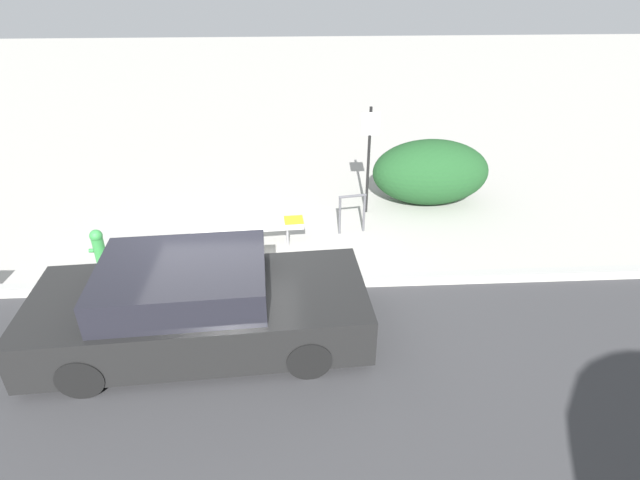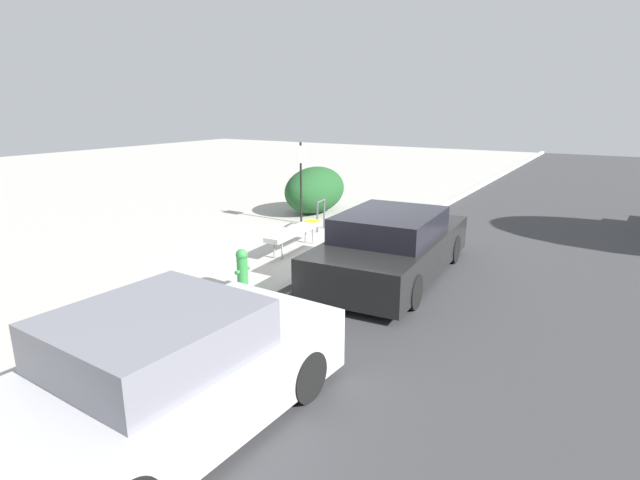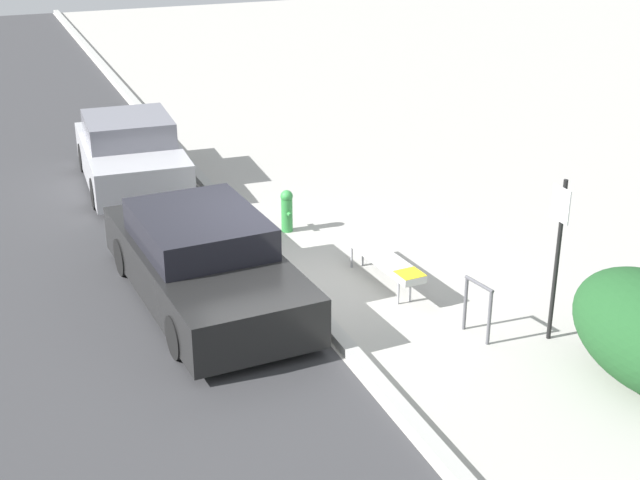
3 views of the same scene
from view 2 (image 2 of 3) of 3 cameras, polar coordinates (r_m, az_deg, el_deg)
The scene contains 10 objects.
ground_plane at distance 10.72m, azimuth 1.81°, elevation -2.69°, with size 60.00×60.00×0.00m, color #ADAAA3.
road_strip at distance 9.49m, azimuth 30.27°, elevation -7.25°, with size 60.00×10.00×0.01m.
curb at distance 10.70m, azimuth 1.81°, elevation -2.36°, with size 60.00×0.20×0.13m.
bench at distance 11.56m, azimuth -2.92°, elevation 1.03°, with size 2.10×0.53×0.54m.
bike_rack at distance 13.46m, azimuth 0.10°, elevation 3.23°, with size 0.55×0.14×0.83m.
sign_post at distance 14.13m, azimuth -2.16°, elevation 7.42°, with size 0.36×0.08×2.30m.
fire_hydrant at distance 9.25m, azimuth -8.88°, elevation -3.15°, with size 0.36×0.22×0.77m.
shrub_hedge at distance 15.68m, azimuth -0.56°, elevation 5.74°, with size 2.57×1.50×1.44m.
parked_car_near at distance 9.85m, azimuth 8.24°, elevation -0.70°, with size 4.73×2.16×1.32m.
parked_car_far at distance 5.48m, azimuth -16.95°, elevation -14.51°, with size 3.92×2.02×1.37m.
Camera 2 is at (-8.90, -4.99, 3.28)m, focal length 28.00 mm.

